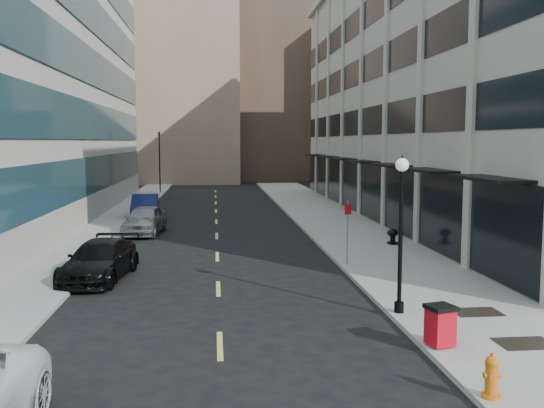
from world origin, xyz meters
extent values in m
plane|color=black|center=(0.00, 0.00, 0.00)|extent=(160.00, 160.00, 0.00)
cube|color=gray|center=(7.50, 20.00, 0.07)|extent=(5.00, 80.00, 0.15)
cube|color=gray|center=(-6.50, 20.00, 0.07)|extent=(3.00, 80.00, 0.15)
cube|color=#B2A696|center=(17.00, 27.00, 9.00)|extent=(14.00, 46.00, 18.00)
cube|color=black|center=(10.02, 27.00, 2.00)|extent=(0.18, 46.00, 3.60)
cube|color=black|center=(10.03, 27.00, 6.50)|extent=(0.12, 46.00, 1.80)
cube|color=black|center=(10.03, 27.00, 10.00)|extent=(0.12, 46.00, 1.80)
cube|color=black|center=(10.03, 27.00, 13.50)|extent=(0.12, 46.00, 1.80)
cube|color=#B2A696|center=(10.00, 10.00, 9.00)|extent=(0.35, 0.60, 18.00)
cube|color=#B2A696|center=(10.00, 16.00, 9.00)|extent=(0.35, 0.60, 18.00)
cube|color=#B2A696|center=(10.00, 22.00, 9.00)|extent=(0.35, 0.60, 18.00)
cube|color=#B2A696|center=(10.00, 28.00, 9.00)|extent=(0.35, 0.60, 18.00)
cube|color=#B2A696|center=(10.00, 34.00, 9.00)|extent=(0.35, 0.60, 18.00)
cube|color=#B2A696|center=(10.00, 40.00, 9.00)|extent=(0.35, 0.60, 18.00)
cube|color=#B2A696|center=(10.00, 46.00, 9.00)|extent=(0.35, 0.60, 18.00)
cube|color=black|center=(9.35, 7.00, 3.90)|extent=(1.30, 4.00, 0.12)
cube|color=black|center=(9.35, 13.00, 3.90)|extent=(1.30, 4.00, 0.12)
cube|color=black|center=(9.35, 19.00, 3.90)|extent=(1.30, 4.00, 0.12)
cube|color=black|center=(9.35, 25.00, 3.90)|extent=(1.30, 4.00, 0.12)
cube|color=black|center=(9.35, 31.00, 3.90)|extent=(1.30, 4.00, 0.12)
cube|color=black|center=(9.35, 37.00, 3.90)|extent=(1.30, 4.00, 0.12)
cube|color=black|center=(9.35, 43.00, 3.90)|extent=(1.30, 4.00, 0.12)
cube|color=gray|center=(-7.96, 27.00, 0.90)|extent=(0.20, 46.00, 1.80)
cube|color=#2B5865|center=(-7.97, 27.00, 3.00)|extent=(0.14, 45.60, 2.40)
cube|color=#2B5865|center=(-7.97, 27.00, 6.50)|extent=(0.14, 45.60, 2.40)
cube|color=#2B5865|center=(-7.97, 27.00, 10.00)|extent=(0.14, 45.60, 2.40)
cube|color=#2B5865|center=(-7.97, 27.00, 13.50)|extent=(0.14, 45.60, 2.40)
cube|color=#967862|center=(-4.00, 68.00, 14.00)|extent=(14.00, 18.00, 28.00)
cube|color=brown|center=(8.00, 72.00, 17.00)|extent=(12.00, 16.00, 34.00)
cube|color=#967862|center=(-14.00, 78.00, 11.00)|extent=(12.00, 14.00, 22.00)
cube|color=#B2A696|center=(18.00, 66.00, 10.00)|extent=(10.00, 14.00, 20.00)
cube|color=black|center=(7.60, 1.00, 0.15)|extent=(1.40, 1.00, 0.01)
cube|color=black|center=(7.60, 3.80, 0.15)|extent=(1.40, 1.00, 0.01)
cube|color=#D8CC4C|center=(0.00, 2.00, 0.01)|extent=(0.15, 2.20, 0.01)
cube|color=#D8CC4C|center=(0.00, 8.00, 0.01)|extent=(0.15, 2.20, 0.01)
cube|color=#D8CC4C|center=(0.00, 14.00, 0.01)|extent=(0.15, 2.20, 0.01)
cube|color=#D8CC4C|center=(0.00, 20.00, 0.01)|extent=(0.15, 2.20, 0.01)
cube|color=#D8CC4C|center=(0.00, 26.00, 0.01)|extent=(0.15, 2.20, 0.01)
cube|color=#D8CC4C|center=(0.00, 32.00, 0.01)|extent=(0.15, 2.20, 0.01)
cube|color=#D8CC4C|center=(0.00, 38.00, 0.01)|extent=(0.15, 2.20, 0.01)
cube|color=#D8CC4C|center=(0.00, 44.00, 0.01)|extent=(0.15, 2.20, 0.01)
cube|color=#D8CC4C|center=(0.00, 50.00, 0.01)|extent=(0.15, 2.20, 0.01)
cylinder|color=black|center=(-5.50, 48.00, 3.00)|extent=(0.12, 0.12, 6.00)
imported|color=black|center=(-5.50, 48.00, 5.99)|extent=(0.66, 0.66, 1.98)
imported|color=black|center=(-4.42, 9.87, 0.73)|extent=(2.70, 5.25, 1.46)
imported|color=gray|center=(-4.00, 21.00, 0.81)|extent=(2.38, 4.94, 1.63)
imported|color=#141C4E|center=(-4.75, 28.00, 0.82)|extent=(2.09, 5.06, 1.63)
cylinder|color=orange|center=(5.30, -2.00, 0.18)|extent=(0.37, 0.37, 0.07)
cylinder|color=orange|center=(5.30, -2.00, 0.53)|extent=(0.25, 0.25, 0.62)
sphere|color=orange|center=(5.30, -2.00, 0.86)|extent=(0.28, 0.28, 0.28)
cylinder|color=orange|center=(5.30, -2.00, 1.00)|extent=(0.08, 0.08, 0.11)
cylinder|color=orange|center=(5.30, -2.00, 0.61)|extent=(0.32, 0.13, 0.13)
cylinder|color=orange|center=(5.30, -2.02, 0.61)|extent=(0.18, 0.19, 0.17)
cube|color=red|center=(5.40, 1.00, 0.65)|extent=(0.69, 0.69, 0.91)
cube|color=black|center=(5.40, 1.00, 1.13)|extent=(0.78, 0.78, 0.11)
cylinder|color=black|center=(5.22, 1.30, 0.25)|extent=(0.05, 0.20, 0.20)
cylinder|color=black|center=(5.58, 1.30, 0.25)|extent=(0.05, 0.20, 0.20)
cylinder|color=black|center=(5.30, 4.00, 0.31)|extent=(0.28, 0.28, 0.32)
cylinder|color=black|center=(5.30, 4.00, 2.35)|extent=(0.12, 0.12, 4.05)
sphere|color=silver|center=(5.30, 4.00, 4.51)|extent=(0.39, 0.39, 0.39)
cone|color=black|center=(5.30, 4.00, 4.73)|extent=(0.11, 0.11, 0.16)
cylinder|color=slate|center=(5.30, 11.03, 1.48)|extent=(0.05, 0.05, 2.67)
cube|color=#A80B0D|center=(5.30, 11.01, 2.43)|extent=(0.30, 0.14, 0.42)
cube|color=black|center=(8.60, 15.65, 0.21)|extent=(0.45, 0.45, 0.12)
cylinder|color=black|center=(8.60, 15.65, 0.44)|extent=(0.25, 0.25, 0.39)
ellipsoid|color=black|center=(8.60, 15.65, 0.71)|extent=(0.54, 0.54, 0.38)
camera|label=1|loc=(-0.10, -13.03, 5.19)|focal=40.00mm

